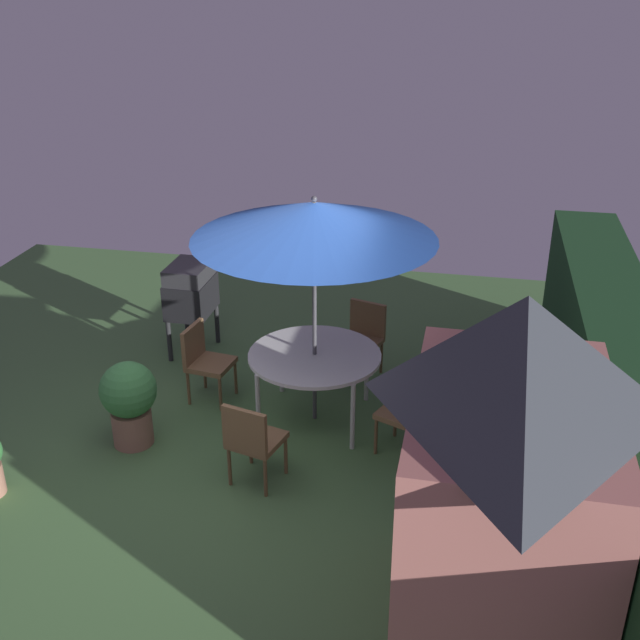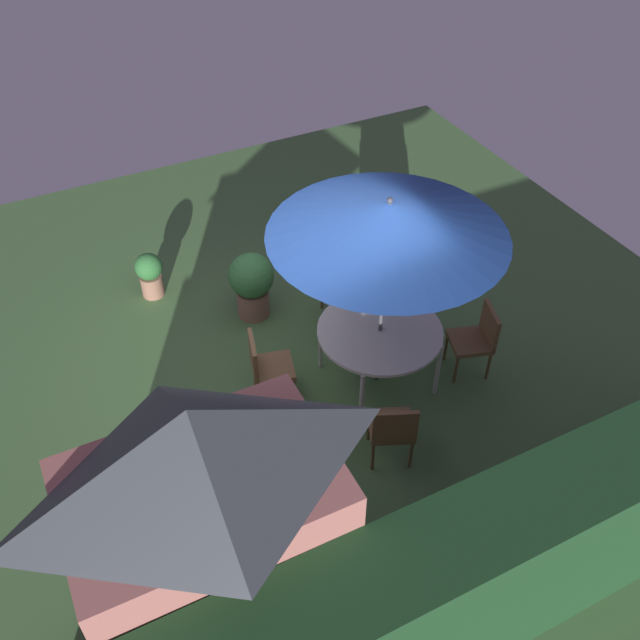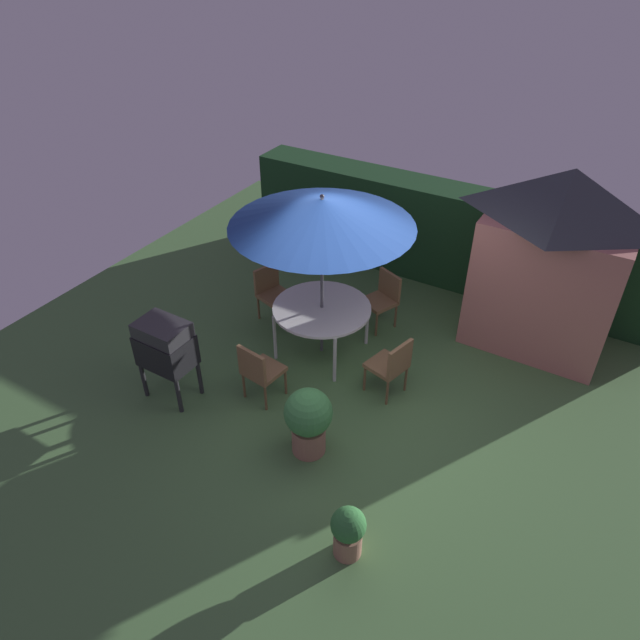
{
  "view_description": "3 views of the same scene",
  "coord_description": "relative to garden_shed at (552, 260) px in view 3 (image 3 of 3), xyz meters",
  "views": [
    {
      "loc": [
        6.33,
        2.06,
        4.61
      ],
      "look_at": [
        -0.73,
        0.63,
        1.25
      ],
      "focal_mm": 43.44,
      "sensor_mm": 36.0,
      "label": 1
    },
    {
      "loc": [
        2.41,
        5.49,
        6.18
      ],
      "look_at": [
        -0.29,
        0.13,
        0.83
      ],
      "focal_mm": 39.69,
      "sensor_mm": 36.0,
      "label": 2
    },
    {
      "loc": [
        2.6,
        -5.34,
        5.5
      ],
      "look_at": [
        -0.68,
        0.25,
        0.81
      ],
      "focal_mm": 32.34,
      "sensor_mm": 36.0,
      "label": 3
    }
  ],
  "objects": [
    {
      "name": "ground_plane",
      "position": [
        -1.84,
        -2.46,
        -1.41
      ],
      "size": [
        11.0,
        11.0,
        0.0
      ],
      "primitive_type": "plane",
      "color": "#47703D"
    },
    {
      "name": "hedge_backdrop",
      "position": [
        -1.84,
        1.04,
        -0.56
      ],
      "size": [
        7.37,
        0.75,
        1.69
      ],
      "color": "#193D1E",
      "rests_on": "ground"
    },
    {
      "name": "garden_shed",
      "position": [
        0.0,
        0.0,
        0.0
      ],
      "size": [
        2.1,
        1.43,
        2.76
      ],
      "color": "#B26B60",
      "rests_on": "ground"
    },
    {
      "name": "patio_table",
      "position": [
        -2.67,
        -1.9,
        -0.66
      ],
      "size": [
        1.43,
        1.43,
        0.8
      ],
      "color": "white",
      "rests_on": "ground"
    },
    {
      "name": "patio_umbrella",
      "position": [
        -2.67,
        -1.9,
        0.87
      ],
      "size": [
        2.48,
        2.48,
        2.53
      ],
      "color": "#4C4C51",
      "rests_on": "ground"
    },
    {
      "name": "bbq_grill",
      "position": [
        -3.95,
        -3.75,
        -0.56
      ],
      "size": [
        0.71,
        0.51,
        1.2
      ],
      "color": "black",
      "rests_on": "ground"
    },
    {
      "name": "chair_near_shed",
      "position": [
        -3.8,
        -1.54,
        -0.89
      ],
      "size": [
        0.58,
        0.58,
        0.9
      ],
      "color": "olive",
      "rests_on": "ground"
    },
    {
      "name": "chair_far_side",
      "position": [
        -2.86,
        -3.22,
        -0.89
      ],
      "size": [
        0.52,
        0.52,
        0.9
      ],
      "color": "olive",
      "rests_on": "ground"
    },
    {
      "name": "chair_toward_hedge",
      "position": [
        -1.39,
        -2.24,
        -0.89
      ],
      "size": [
        0.57,
        0.56,
        0.9
      ],
      "color": "olive",
      "rests_on": "ground"
    },
    {
      "name": "chair_toward_house",
      "position": [
        -2.19,
        -0.81,
        -0.89
      ],
      "size": [
        0.61,
        0.61,
        0.9
      ],
      "color": "olive",
      "rests_on": "ground"
    },
    {
      "name": "potted_plant_by_shed",
      "position": [
        -0.75,
        -4.66,
        -1.05
      ],
      "size": [
        0.37,
        0.37,
        0.65
      ],
      "color": "#936651",
      "rests_on": "ground"
    },
    {
      "name": "potted_plant_by_grill",
      "position": [
        -1.82,
        -3.67,
        -0.88
      ],
      "size": [
        0.59,
        0.59,
        0.93
      ],
      "color": "#936651",
      "rests_on": "ground"
    }
  ]
}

